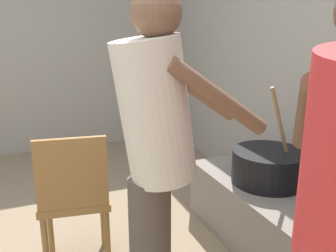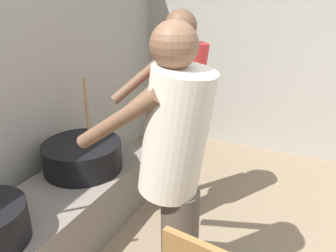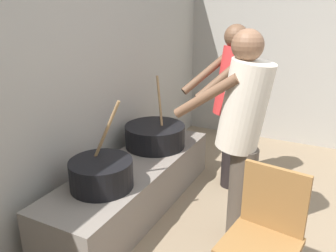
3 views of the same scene
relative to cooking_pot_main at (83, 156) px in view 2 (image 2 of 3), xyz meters
The scene contains 4 objects.
hearth_ledge 0.56m from the cooking_pot_main, behind, with size 2.00×0.60×0.43m, color slate.
cooking_pot_main is the anchor object (origin of this frame).
cook_in_red_shirt 0.83m from the cooking_pot_main, 66.39° to the right, with size 0.71×0.67×1.60m.
cook_in_cream_shirt 1.16m from the cooking_pot_main, 116.68° to the right, with size 0.36×0.68×1.61m.
Camera 2 is at (-1.07, 0.14, 1.73)m, focal length 37.12 mm.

